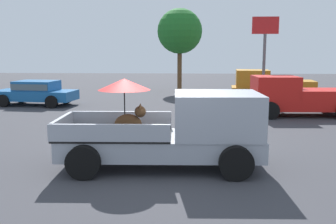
{
  "coord_description": "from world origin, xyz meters",
  "views": [
    {
      "loc": [
        0.66,
        -9.3,
        2.93
      ],
      "look_at": [
        0.08,
        1.95,
        1.1
      ],
      "focal_mm": 40.45,
      "sensor_mm": 36.0,
      "label": 1
    }
  ],
  "objects_px": {
    "parked_sedan_near": "(36,92)",
    "motel_sign": "(265,43)",
    "pickup_truck_main": "(179,129)",
    "pickup_truck_red": "(269,86)",
    "pickup_truck_far": "(296,97)"
  },
  "relations": [
    {
      "from": "pickup_truck_red",
      "to": "motel_sign",
      "type": "distance_m",
      "value": 3.17
    },
    {
      "from": "pickup_truck_main",
      "to": "motel_sign",
      "type": "distance_m",
      "value": 12.52
    },
    {
      "from": "pickup_truck_far",
      "to": "motel_sign",
      "type": "bearing_deg",
      "value": -78.79
    },
    {
      "from": "pickup_truck_red",
      "to": "parked_sedan_near",
      "type": "xyz_separation_m",
      "value": [
        -13.02,
        -2.74,
        -0.13
      ]
    },
    {
      "from": "pickup_truck_red",
      "to": "pickup_truck_far",
      "type": "xyz_separation_m",
      "value": [
        0.11,
        -5.38,
        0.0
      ]
    },
    {
      "from": "motel_sign",
      "to": "pickup_truck_red",
      "type": "bearing_deg",
      "value": 68.76
    },
    {
      "from": "pickup_truck_main",
      "to": "pickup_truck_red",
      "type": "distance_m",
      "value": 14.29
    },
    {
      "from": "pickup_truck_main",
      "to": "pickup_truck_red",
      "type": "relative_size",
      "value": 1.03
    },
    {
      "from": "pickup_truck_red",
      "to": "motel_sign",
      "type": "relative_size",
      "value": 1.05
    },
    {
      "from": "pickup_truck_main",
      "to": "pickup_truck_far",
      "type": "distance_m",
      "value": 9.51
    },
    {
      "from": "pickup_truck_main",
      "to": "parked_sedan_near",
      "type": "relative_size",
      "value": 1.14
    },
    {
      "from": "pickup_truck_main",
      "to": "pickup_truck_far",
      "type": "xyz_separation_m",
      "value": [
        5.15,
        7.99,
        -0.1
      ]
    },
    {
      "from": "pickup_truck_main",
      "to": "motel_sign",
      "type": "relative_size",
      "value": 1.08
    },
    {
      "from": "parked_sedan_near",
      "to": "motel_sign",
      "type": "relative_size",
      "value": 0.95
    },
    {
      "from": "pickup_truck_far",
      "to": "parked_sedan_near",
      "type": "xyz_separation_m",
      "value": [
        -13.13,
        2.64,
        -0.13
      ]
    }
  ]
}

